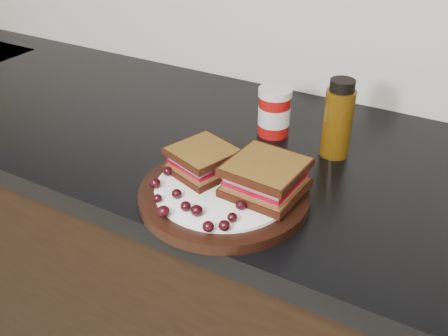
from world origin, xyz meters
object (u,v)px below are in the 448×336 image
Objects in this scene: plate at (224,194)px; condiment_jar at (274,112)px; sandwich_left at (203,160)px; oil_bottle at (338,119)px.

condiment_jar reaches higher than plate.
plate is 0.07m from sandwich_left.
plate is at bearing -4.42° from sandwich_left.
condiment_jar is at bearing 101.88° from sandwich_left.
sandwich_left is at bearing -127.82° from oil_bottle.
sandwich_left is 0.99× the size of condiment_jar.
sandwich_left reaches higher than plate.
plate is at bearing -115.03° from oil_bottle.
oil_bottle is at bearing 70.82° from sandwich_left.
oil_bottle is (0.16, 0.21, 0.03)m from sandwich_left.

